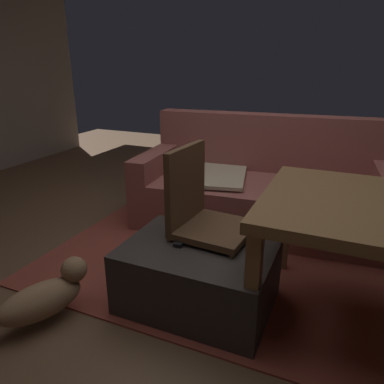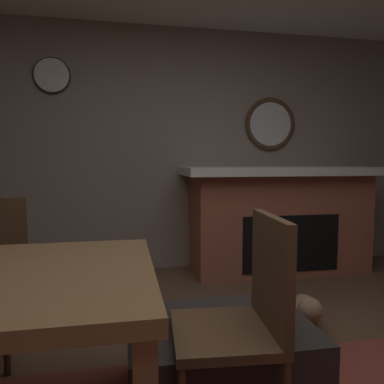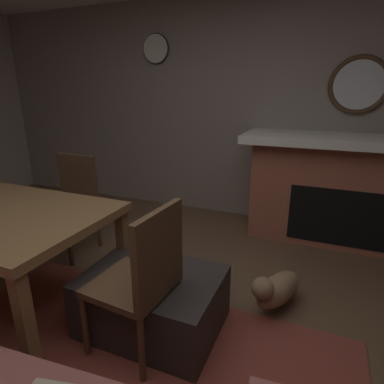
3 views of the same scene
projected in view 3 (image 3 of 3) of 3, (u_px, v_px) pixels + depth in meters
floor at (127, 366)px, 1.85m from camera, size 8.72×8.72×0.00m
wall_back_fireplace_side at (246, 111)px, 3.77m from camera, size 7.66×0.12×2.55m
fireplace at (345, 190)px, 3.24m from camera, size 2.05×0.76×1.10m
round_wall_mirror at (359, 85)px, 3.18m from camera, size 0.57×0.05×0.57m
ottoman_coffee_table at (153, 301)px, 2.10m from camera, size 0.87×0.63×0.39m
tv_remote at (166, 279)px, 1.98m from camera, size 0.06×0.16×0.02m
dining_chair_west at (144, 275)px, 1.81m from camera, size 0.47×0.47×0.93m
dining_chair_south at (72, 198)px, 3.08m from camera, size 0.44×0.44×0.93m
small_dog at (276, 289)px, 2.28m from camera, size 0.37×0.53×0.29m
wall_clock at (156, 49)px, 3.88m from camera, size 0.35×0.03×0.35m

